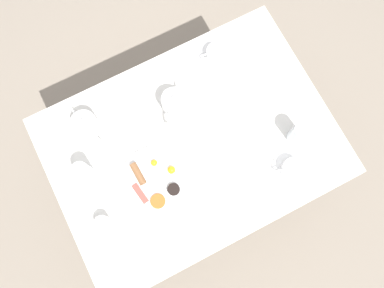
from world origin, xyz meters
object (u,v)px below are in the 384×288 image
object	(u,v)px
water_glass_tall	(83,172)
fork_by_plate	(230,188)
teapot_near	(174,103)
breakfast_plate	(156,181)
teapot_far	(86,126)
creamer_jug	(103,223)
teacup_with_saucer_right	(292,169)
knife_by_plate	(245,133)
water_glass_short	(299,134)
teacup_with_saucer_left	(216,55)

from	to	relation	value
water_glass_tall	fork_by_plate	bearing A→B (deg)	57.26
teapot_near	water_glass_tall	distance (m)	0.45
fork_by_plate	breakfast_plate	bearing A→B (deg)	-122.26
teapot_far	creamer_jug	bearing A→B (deg)	149.16
teacup_with_saucer_right	fork_by_plate	size ratio (longest dim) A/B	0.92
teapot_far	knife_by_plate	xyz separation A→B (m)	(0.31, 0.57, -0.05)
teapot_near	water_glass_short	distance (m)	0.51
breakfast_plate	teapot_near	xyz separation A→B (m)	(-0.25, 0.21, 0.04)
water_glass_tall	creamer_jug	size ratio (longest dim) A/B	1.45
teacup_with_saucer_right	water_glass_short	xyz separation A→B (m)	(-0.11, 0.08, 0.04)
breakfast_plate	teapot_far	size ratio (longest dim) A/B	1.58
teacup_with_saucer_left	knife_by_plate	distance (m)	0.36
breakfast_plate	knife_by_plate	size ratio (longest dim) A/B	1.78
knife_by_plate	fork_by_plate	bearing A→B (deg)	-43.90
creamer_jug	teacup_with_saucer_left	bearing A→B (deg)	120.34
water_glass_tall	creamer_jug	distance (m)	0.21
water_glass_short	teapot_near	bearing A→B (deg)	-131.99
teacup_with_saucer_left	teacup_with_saucer_right	size ratio (longest dim) A/B	1.00
teacup_with_saucer_left	fork_by_plate	distance (m)	0.57
teapot_far	creamer_jug	distance (m)	0.39
teacup_with_saucer_left	fork_by_plate	size ratio (longest dim) A/B	0.92
breakfast_plate	fork_by_plate	xyz separation A→B (m)	(0.16, 0.25, -0.01)
teacup_with_saucer_left	teacup_with_saucer_right	distance (m)	0.58
creamer_jug	teacup_with_saucer_right	bearing A→B (deg)	78.59
teapot_near	fork_by_plate	xyz separation A→B (m)	(0.41, 0.04, -0.05)
knife_by_plate	creamer_jug	bearing A→B (deg)	-84.16
teapot_far	creamer_jug	xyz separation A→B (m)	(0.38, -0.10, -0.03)
teapot_near	water_glass_short	size ratio (longest dim) A/B	1.15
teapot_near	knife_by_plate	world-z (taller)	teapot_near
creamer_jug	knife_by_plate	xyz separation A→B (m)	(-0.07, 0.67, -0.02)
water_glass_tall	knife_by_plate	world-z (taller)	water_glass_tall
creamer_jug	knife_by_plate	world-z (taller)	creamer_jug
water_glass_tall	fork_by_plate	world-z (taller)	water_glass_tall
water_glass_tall	creamer_jug	xyz separation A→B (m)	(0.21, -0.02, -0.03)
breakfast_plate	knife_by_plate	world-z (taller)	breakfast_plate
knife_by_plate	water_glass_tall	bearing A→B (deg)	-102.16
teapot_far	teacup_with_saucer_right	world-z (taller)	teapot_far
water_glass_short	fork_by_plate	size ratio (longest dim) A/B	0.76
teacup_with_saucer_left	knife_by_plate	size ratio (longest dim) A/B	0.95
teapot_far	teacup_with_saucer_right	bearing A→B (deg)	-144.57
teacup_with_saucer_left	creamer_jug	distance (m)	0.84
creamer_jug	water_glass_short	bearing A→B (deg)	87.15
breakfast_plate	teacup_with_saucer_left	xyz separation A→B (m)	(-0.37, 0.47, 0.02)
teapot_near	water_glass_tall	size ratio (longest dim) A/B	1.29
teapot_near	water_glass_short	xyz separation A→B (m)	(0.34, 0.38, 0.01)
breakfast_plate	teacup_with_saucer_left	size ratio (longest dim) A/B	1.89
water_glass_short	creamer_jug	size ratio (longest dim) A/B	1.63
teapot_far	fork_by_plate	distance (m)	0.63
breakfast_plate	creamer_jug	distance (m)	0.26
breakfast_plate	knife_by_plate	xyz separation A→B (m)	(-0.01, 0.42, -0.01)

